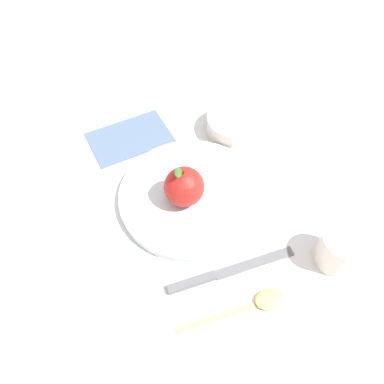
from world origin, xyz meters
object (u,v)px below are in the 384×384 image
object	(u,v)px
apple	(184,187)
cup	(341,248)
dinner_plate	(192,196)
knife	(220,273)
side_bowl	(236,123)
spoon	(258,303)
linen_napkin	(130,137)

from	to	relation	value
apple	cup	world-z (taller)	apple
dinner_plate	knife	bearing A→B (deg)	85.00
dinner_plate	side_bowl	xyz separation A→B (m)	(-0.15, -0.13, 0.02)
cup	spoon	size ratio (longest dim) A/B	0.40
knife	linen_napkin	distance (m)	0.36
linen_napkin	dinner_plate	bearing A→B (deg)	108.07
linen_napkin	cup	bearing A→B (deg)	120.94
dinner_plate	cup	world-z (taller)	cup
dinner_plate	cup	xyz separation A→B (m)	(-0.17, 0.20, 0.03)
apple	cup	distance (m)	0.28
dinner_plate	side_bowl	size ratio (longest dim) A/B	2.22
knife	linen_napkin	size ratio (longest dim) A/B	1.34
dinner_plate	knife	world-z (taller)	dinner_plate
apple	cup	xyz separation A→B (m)	(-0.19, 0.20, -0.02)
side_bowl	spoon	world-z (taller)	side_bowl
cup	knife	xyz separation A→B (m)	(0.19, -0.04, -0.03)
linen_napkin	side_bowl	bearing A→B (deg)	163.36
dinner_plate	apple	distance (m)	0.05
knife	side_bowl	bearing A→B (deg)	-119.57
side_bowl	spoon	size ratio (longest dim) A/B	0.68
spoon	side_bowl	bearing A→B (deg)	-110.16
cup	spoon	world-z (taller)	cup
side_bowl	cup	bearing A→B (deg)	94.28
side_bowl	spoon	xyz separation A→B (m)	(0.13, 0.36, -0.02)
knife	spoon	bearing A→B (deg)	116.13
apple	side_bowl	bearing A→B (deg)	-140.91
side_bowl	cup	xyz separation A→B (m)	(-0.02, 0.33, 0.01)
apple	side_bowl	world-z (taller)	apple
apple	spoon	size ratio (longest dim) A/B	0.46
dinner_plate	spoon	world-z (taller)	dinner_plate
spoon	cup	bearing A→B (deg)	-171.60
dinner_plate	spoon	distance (m)	0.23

